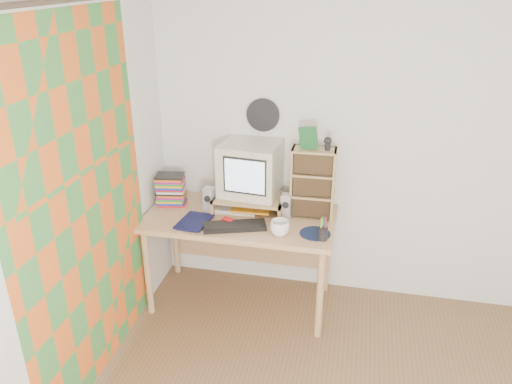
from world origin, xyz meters
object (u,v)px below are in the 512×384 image
at_px(crt_monitor, 250,170).
at_px(keyboard, 235,226).
at_px(diary, 182,218).
at_px(cd_rack, 313,183).
at_px(desk, 242,228).
at_px(dvd_stack, 171,187).
at_px(mug, 280,228).

bearing_deg(crt_monitor, keyboard, -90.12).
xyz_separation_m(crt_monitor, keyboard, (-0.03, -0.33, -0.30)).
distance_m(keyboard, diary, 0.40).
bearing_deg(crt_monitor, cd_rack, 3.31).
distance_m(desk, crt_monitor, 0.46).
height_order(keyboard, diary, diary).
xyz_separation_m(desk, diary, (-0.39, -0.23, 0.16)).
height_order(keyboard, cd_rack, cd_rack).
height_order(cd_rack, diary, cd_rack).
distance_m(desk, dvd_stack, 0.64).
relative_size(dvd_stack, diary, 1.19).
bearing_deg(crt_monitor, desk, -110.39).
distance_m(cd_rack, mug, 0.44).
bearing_deg(diary, desk, 36.91).
distance_m(dvd_stack, cd_rack, 1.09).
distance_m(dvd_stack, diary, 0.34).
xyz_separation_m(mug, diary, (-0.73, 0.05, -0.03)).
xyz_separation_m(keyboard, dvd_stack, (-0.58, 0.28, 0.13)).
height_order(keyboard, mug, mug).
distance_m(crt_monitor, cd_rack, 0.47).
distance_m(keyboard, mug, 0.33).
bearing_deg(keyboard, diary, 157.94).
xyz_separation_m(crt_monitor, cd_rack, (0.47, -0.02, -0.06)).
xyz_separation_m(cd_rack, mug, (-0.18, -0.34, -0.21)).
height_order(desk, keyboard, keyboard).
bearing_deg(desk, crt_monitor, 63.80).
bearing_deg(crt_monitor, diary, -138.64).
xyz_separation_m(dvd_stack, mug, (0.90, -0.31, -0.09)).
bearing_deg(mug, desk, 140.43).
height_order(crt_monitor, keyboard, crt_monitor).
distance_m(mug, diary, 0.73).
height_order(keyboard, dvd_stack, dvd_stack).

